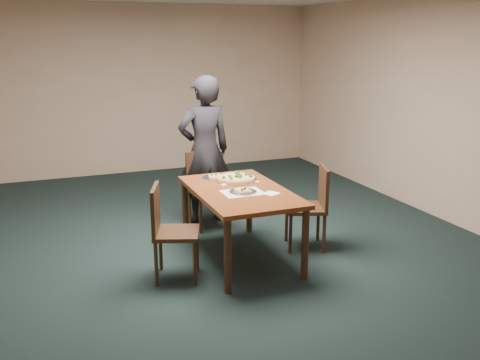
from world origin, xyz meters
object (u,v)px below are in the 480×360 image
object	(u,v)px
dining_table	(240,198)
diner	(204,150)
slice_plate_near	(243,191)
chair_left	(168,227)
slice_plate_far	(215,177)
chair_far	(206,184)
pizza_pan	(236,178)
chair_right	(313,202)

from	to	relation	value
dining_table	diner	size ratio (longest dim) A/B	0.82
slice_plate_near	chair_left	bearing A→B (deg)	-175.27
dining_table	slice_plate_near	xyz separation A→B (m)	(-0.01, -0.11, 0.11)
slice_plate_far	chair_far	bearing A→B (deg)	81.92
dining_table	slice_plate_far	distance (m)	0.55
dining_table	pizza_pan	size ratio (longest dim) A/B	3.30
chair_far	dining_table	bearing A→B (deg)	-95.33
chair_left	slice_plate_far	xyz separation A→B (m)	(0.72, 0.71, 0.25)
diner	slice_plate_near	bearing A→B (deg)	85.42
chair_far	chair_left	size ratio (longest dim) A/B	1.00
diner	slice_plate_far	size ratio (longest dim) A/B	6.50
dining_table	slice_plate_near	bearing A→B (deg)	-96.92
chair_far	chair_right	size ratio (longest dim) A/B	1.00
chair_right	dining_table	bearing A→B (deg)	-70.22
diner	chair_far	bearing A→B (deg)	74.06
chair_far	diner	distance (m)	0.42
chair_right	slice_plate_near	world-z (taller)	chair_right
chair_far	diner	xyz separation A→B (m)	(0.03, 0.14, 0.39)
chair_far	slice_plate_near	distance (m)	1.27
dining_table	slice_plate_far	xyz separation A→B (m)	(-0.09, 0.53, 0.10)
dining_table	chair_right	world-z (taller)	chair_right
chair_far	slice_plate_far	distance (m)	0.66
chair_left	slice_plate_near	size ratio (longest dim) A/B	3.25
pizza_pan	slice_plate_far	bearing A→B (deg)	137.19
slice_plate_near	chair_far	bearing A→B (deg)	89.38
dining_table	chair_far	distance (m)	1.14
chair_right	slice_plate_far	world-z (taller)	chair_right
chair_far	chair_left	bearing A→B (deg)	-126.74
dining_table	chair_right	xyz separation A→B (m)	(0.85, 0.00, -0.14)
chair_far	pizza_pan	size ratio (longest dim) A/B	2.00
chair_far	chair_left	world-z (taller)	same
pizza_pan	slice_plate_near	distance (m)	0.49
chair_far	slice_plate_near	xyz separation A→B (m)	(-0.01, -1.25, 0.25)
chair_right	slice_plate_near	bearing A→B (deg)	-62.76
slice_plate_far	pizza_pan	bearing A→B (deg)	-42.81
dining_table	slice_plate_near	world-z (taller)	slice_plate_near
chair_far	chair_right	xyz separation A→B (m)	(0.85, -1.13, 0.00)
dining_table	chair_left	distance (m)	0.83
diner	pizza_pan	world-z (taller)	diner
pizza_pan	slice_plate_far	world-z (taller)	pizza_pan
diner	slice_plate_near	size ratio (longest dim) A/B	6.50
diner	slice_plate_far	bearing A→B (deg)	78.26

